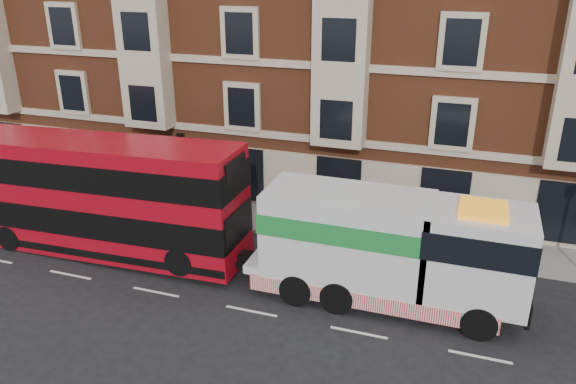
# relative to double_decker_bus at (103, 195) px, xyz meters

# --- Properties ---
(ground) EXTENTS (120.00, 120.00, 0.00)m
(ground) POSITION_rel_double_decker_bus_xyz_m (7.70, -2.28, -2.69)
(ground) COLOR black
(ground) RESTS_ON ground
(sidewalk) EXTENTS (90.00, 3.00, 0.15)m
(sidewalk) POSITION_rel_double_decker_bus_xyz_m (7.70, 5.22, -2.62)
(sidewalk) COLOR slate
(sidewalk) RESTS_ON ground
(lamp_post_west) EXTENTS (0.35, 0.15, 4.35)m
(lamp_post_west) POSITION_rel_double_decker_bus_xyz_m (1.70, 3.92, -0.01)
(lamp_post_west) COLOR black
(lamp_post_west) RESTS_ON sidewalk
(double_decker_bus) EXTENTS (12.55, 2.88, 5.08)m
(double_decker_bus) POSITION_rel_double_decker_bus_xyz_m (0.00, 0.00, 0.00)
(double_decker_bus) COLOR #A60916
(double_decker_bus) RESTS_ON ground
(tow_truck) EXTENTS (10.05, 2.97, 4.19)m
(tow_truck) POSITION_rel_double_decker_bus_xyz_m (12.07, 0.00, -0.47)
(tow_truck) COLOR silver
(tow_truck) RESTS_ON ground
(pedestrian) EXTENTS (0.68, 0.48, 1.74)m
(pedestrian) POSITION_rel_double_decker_bus_xyz_m (-6.21, 5.48, -1.67)
(pedestrian) COLOR #182031
(pedestrian) RESTS_ON sidewalk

